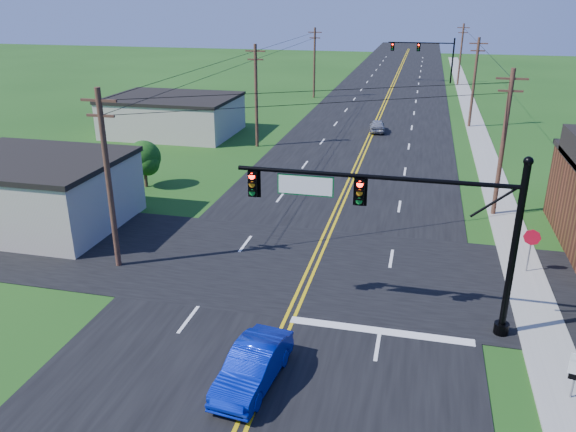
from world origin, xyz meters
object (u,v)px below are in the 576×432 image
(signal_mast_main, at_px, (398,216))
(signal_mast_far, at_px, (424,53))
(stop_sign, at_px, (531,242))
(blue_car, at_px, (253,367))

(signal_mast_main, xyz_separation_m, signal_mast_far, (0.10, 72.00, -0.20))
(signal_mast_far, height_order, stop_sign, signal_mast_far)
(stop_sign, bearing_deg, signal_mast_main, -124.45)
(signal_mast_main, distance_m, signal_mast_far, 72.00)
(signal_mast_main, xyz_separation_m, stop_sign, (6.30, 6.04, -3.08))
(signal_mast_main, relative_size, stop_sign, 4.86)
(signal_mast_main, relative_size, signal_mast_far, 1.03)
(signal_mast_far, relative_size, blue_car, 2.52)
(blue_car, height_order, stop_sign, stop_sign)
(signal_mast_far, height_order, blue_car, signal_mast_far)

